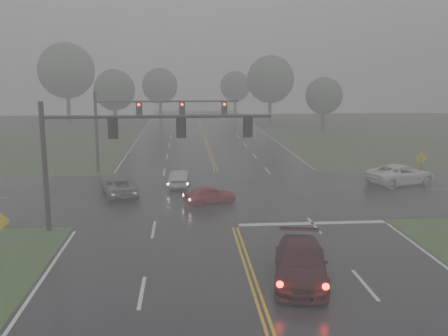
{
  "coord_description": "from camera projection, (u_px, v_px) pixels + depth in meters",
  "views": [
    {
      "loc": [
        -2.76,
        -12.5,
        8.54
      ],
      "look_at": [
        -0.45,
        16.0,
        3.02
      ],
      "focal_mm": 40.0,
      "sensor_mm": 36.0,
      "label": 1
    }
  ],
  "objects": [
    {
      "name": "sedan_red",
      "position": [
        210.0,
        203.0,
        32.91
      ],
      "size": [
        3.7,
        2.41,
        1.17
      ],
      "primitive_type": "imported",
      "rotation": [
        0.0,
        0.0,
        1.89
      ],
      "color": "#9F0E16",
      "rests_on": "ground"
    },
    {
      "name": "cross_street",
      "position": [
        223.0,
        194.0,
        35.6
      ],
      "size": [
        120.0,
        14.0,
        0.02
      ],
      "primitive_type": "cube",
      "color": "black",
      "rests_on": "ground"
    },
    {
      "name": "sedan_silver",
      "position": [
        180.0,
        187.0,
        37.7
      ],
      "size": [
        1.65,
        3.95,
        1.27
      ],
      "primitive_type": "imported",
      "rotation": [
        0.0,
        0.0,
        3.06
      ],
      "color": "#999AA0",
      "rests_on": "ground"
    },
    {
      "name": "sedan_maroon",
      "position": [
        300.0,
        280.0,
        20.76
      ],
      "size": [
        3.15,
        5.59,
        1.53
      ],
      "primitive_type": "imported",
      "rotation": [
        0.0,
        0.0,
        -0.2
      ],
      "color": "#35090F",
      "rests_on": "ground"
    },
    {
      "name": "tree_ne_a",
      "position": [
        270.0,
        79.0,
        80.02
      ],
      "size": [
        7.63,
        7.63,
        11.21
      ],
      "color": "#332721",
      "rests_on": "ground"
    },
    {
      "name": "signal_gantry_near",
      "position": [
        115.0,
        141.0,
        26.72
      ],
      "size": [
        12.31,
        0.31,
        7.02
      ],
      "color": "black",
      "rests_on": "ground"
    },
    {
      "name": "tree_e_near",
      "position": [
        324.0,
        96.0,
        71.93
      ],
      "size": [
        5.34,
        5.34,
        7.85
      ],
      "color": "#332721",
      "rests_on": "ground"
    },
    {
      "name": "main_road",
      "position": [
        226.0,
        201.0,
        33.64
      ],
      "size": [
        18.0,
        160.0,
        0.02
      ],
      "primitive_type": "cube",
      "color": "black",
      "rests_on": "ground"
    },
    {
      "name": "stop_bar",
      "position": [
        312.0,
        224.0,
        28.52
      ],
      "size": [
        8.5,
        0.5,
        0.01
      ],
      "primitive_type": "cube",
      "color": "silver",
      "rests_on": "ground"
    },
    {
      "name": "tree_nw_b",
      "position": [
        66.0,
        71.0,
        80.8
      ],
      "size": [
        9.05,
        9.05,
        13.29
      ],
      "color": "#332721",
      "rests_on": "ground"
    },
    {
      "name": "tree_nw_a",
      "position": [
        114.0,
        90.0,
        74.15
      ],
      "size": [
        6.12,
        6.12,
        8.99
      ],
      "color": "#332721",
      "rests_on": "ground"
    },
    {
      "name": "tree_n_far",
      "position": [
        235.0,
        86.0,
        98.9
      ],
      "size": [
        5.97,
        5.97,
        8.77
      ],
      "color": "#332721",
      "rests_on": "ground"
    },
    {
      "name": "pickup_white",
      "position": [
        400.0,
        184.0,
        38.61
      ],
      "size": [
        6.01,
        4.18,
        1.52
      ],
      "primitive_type": "imported",
      "rotation": [
        0.0,
        0.0,
        1.9
      ],
      "color": "white",
      "rests_on": "ground"
    },
    {
      "name": "tree_n_mid",
      "position": [
        160.0,
        86.0,
        88.94
      ],
      "size": [
        6.33,
        6.33,
        9.3
      ],
      "color": "#332721",
      "rests_on": "ground"
    },
    {
      "name": "car_grey",
      "position": [
        119.0,
        195.0,
        35.12
      ],
      "size": [
        3.33,
        5.08,
        1.3
      ],
      "primitive_type": "imported",
      "rotation": [
        0.0,
        0.0,
        3.41
      ],
      "color": "slate",
      "rests_on": "ground"
    },
    {
      "name": "sign_diamond_east",
      "position": [
        421.0,
        162.0,
        38.05
      ],
      "size": [
        1.11,
        0.14,
        2.66
      ],
      "rotation": [
        0.0,
        0.0,
        0.09
      ],
      "color": "black",
      "rests_on": "ground"
    },
    {
      "name": "signal_gantry_far",
      "position": [
        141.0,
        116.0,
        42.67
      ],
      "size": [
        12.34,
        0.35,
        6.88
      ],
      "color": "black",
      "rests_on": "ground"
    }
  ]
}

